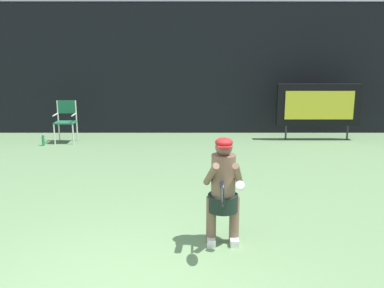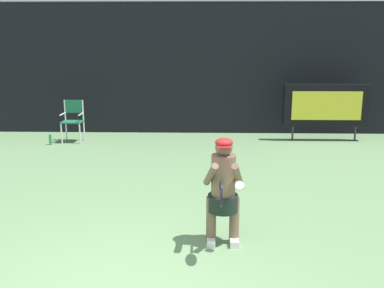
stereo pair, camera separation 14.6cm
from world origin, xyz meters
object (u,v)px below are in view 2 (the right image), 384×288
at_px(water_bottle, 50,140).
at_px(tennis_racket, 221,193).
at_px(scoreboard, 326,105).
at_px(umpire_chair, 73,118).
at_px(tennis_player, 223,188).

relative_size(water_bottle, tennis_racket, 0.44).
height_order(scoreboard, tennis_racket, scoreboard).
bearing_deg(umpire_chair, scoreboard, 2.19).
bearing_deg(scoreboard, tennis_player, -115.44).
xyz_separation_m(scoreboard, water_bottle, (-7.11, -0.67, -0.82)).
xyz_separation_m(umpire_chair, water_bottle, (-0.49, -0.42, -0.50)).
relative_size(scoreboard, tennis_racket, 3.65).
height_order(scoreboard, water_bottle, scoreboard).
xyz_separation_m(scoreboard, umpire_chair, (-6.62, -0.25, -0.33)).
xyz_separation_m(umpire_chair, tennis_racket, (3.64, -6.43, 0.25)).
bearing_deg(tennis_racket, water_bottle, 116.14).
distance_m(water_bottle, tennis_racket, 7.33).
height_order(umpire_chair, tennis_racket, umpire_chair).
xyz_separation_m(tennis_player, tennis_racket, (-0.05, -0.50, 0.11)).
bearing_deg(tennis_racket, tennis_player, 76.32).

